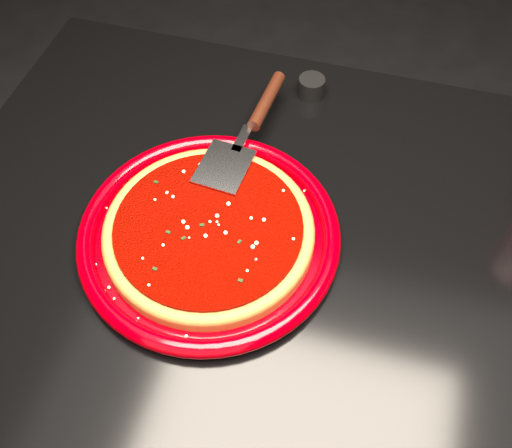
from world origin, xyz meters
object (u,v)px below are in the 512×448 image
Objects in this scene: table at (311,357)px; pizza_server at (248,130)px; plate at (209,234)px; ramekin at (311,87)px.

table is 3.97× the size of pizza_server.
pizza_server reaches higher than plate.
ramekin reaches higher than table.
table is 0.51m from ramekin.
plate is at bearing -172.77° from table.
ramekin reaches higher than plate.
pizza_server is at bearing -113.83° from ramekin.
plate is at bearing -86.99° from pizza_server.
ramekin is (0.07, 0.33, 0.00)m from plate.
ramekin is at bearing 77.54° from plate.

